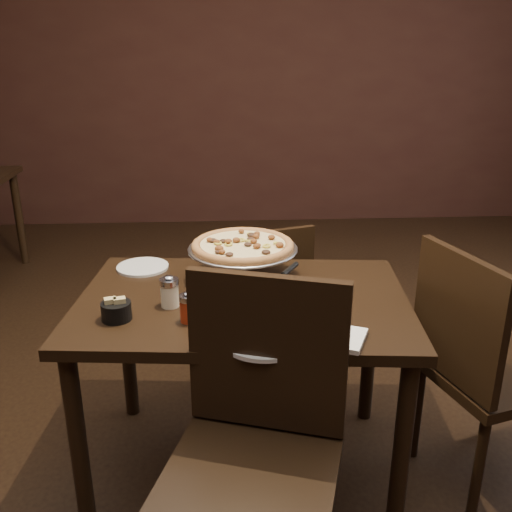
{
  "coord_description": "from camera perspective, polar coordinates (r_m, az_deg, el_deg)",
  "views": [
    {
      "loc": [
        -0.11,
        -1.77,
        1.6
      ],
      "look_at": [
        0.0,
        0.15,
        0.88
      ],
      "focal_mm": 40.0,
      "sensor_mm": 36.0,
      "label": 1
    }
  ],
  "objects": [
    {
      "name": "pizza_stand",
      "position": [
        2.16,
        -1.34,
        1.0
      ],
      "size": [
        0.42,
        0.42,
        0.17
      ],
      "color": "silver",
      "rests_on": "dining_table"
    },
    {
      "name": "pepper_flake_shaker",
      "position": [
        1.88,
        -6.76,
        -5.13
      ],
      "size": [
        0.06,
        0.06,
        0.11
      ],
      "color": "maroon",
      "rests_on": "dining_table"
    },
    {
      "name": "plate_left",
      "position": [
        2.37,
        -11.27,
        -1.08
      ],
      "size": [
        0.21,
        0.21,
        0.01
      ],
      "primitive_type": "cylinder",
      "color": "silver",
      "rests_on": "dining_table"
    },
    {
      "name": "napkin_stack",
      "position": [
        1.8,
        8.3,
        -8.07
      ],
      "size": [
        0.2,
        0.2,
        0.02
      ],
      "primitive_type": "cube",
      "rotation": [
        0.0,
        0.0,
        -0.42
      ],
      "color": "white",
      "rests_on": "dining_table"
    },
    {
      "name": "chair_far",
      "position": [
        2.75,
        0.9,
        -4.2
      ],
      "size": [
        0.49,
        0.49,
        0.83
      ],
      "rotation": [
        0.0,
        0.0,
        3.45
      ],
      "color": "black",
      "rests_on": "ground"
    },
    {
      "name": "room",
      "position": [
        1.82,
        2.18,
        14.16
      ],
      "size": [
        6.04,
        7.04,
        2.84
      ],
      "color": "black",
      "rests_on": "ground"
    },
    {
      "name": "packet_caddy",
      "position": [
        1.95,
        -13.81,
        -5.29
      ],
      "size": [
        0.1,
        0.1,
        0.08
      ],
      "rotation": [
        0.0,
        0.0,
        0.27
      ],
      "color": "black",
      "rests_on": "dining_table"
    },
    {
      "name": "dining_table",
      "position": [
        2.1,
        -1.29,
        -6.61
      ],
      "size": [
        1.25,
        0.89,
        0.74
      ],
      "rotation": [
        0.0,
        0.0,
        -0.09
      ],
      "color": "black",
      "rests_on": "ground"
    },
    {
      "name": "parmesan_shaker",
      "position": [
        2.0,
        -8.64,
        -3.56
      ],
      "size": [
        0.07,
        0.07,
        0.12
      ],
      "color": "beige",
      "rests_on": "dining_table"
    },
    {
      "name": "chair_near",
      "position": [
        1.69,
        0.01,
        -18.1
      ],
      "size": [
        0.59,
        0.59,
        1.0
      ],
      "rotation": [
        0.0,
        0.0,
        -0.3
      ],
      "color": "black",
      "rests_on": "ground"
    },
    {
      "name": "serving_spatula",
      "position": [
        1.94,
        3.4,
        -1.4
      ],
      "size": [
        0.15,
        0.15,
        0.02
      ],
      "rotation": [
        0.0,
        0.0,
        -0.49
      ],
      "color": "silver",
      "rests_on": "pizza_stand"
    },
    {
      "name": "plate_near",
      "position": [
        1.77,
        0.84,
        -8.27
      ],
      "size": [
        0.27,
        0.27,
        0.01
      ],
      "primitive_type": "cylinder",
      "color": "silver",
      "rests_on": "dining_table"
    },
    {
      "name": "chair_side",
      "position": [
        2.25,
        21.43,
        -9.86
      ],
      "size": [
        0.55,
        0.55,
        0.95
      ],
      "rotation": [
        0.0,
        0.0,
        1.86
      ],
      "color": "black",
      "rests_on": "ground"
    }
  ]
}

